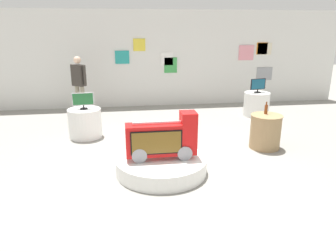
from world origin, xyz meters
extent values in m
plane|color=gray|center=(0.00, 0.00, 0.00)|extent=(30.00, 30.00, 0.00)
cube|color=silver|center=(0.00, 4.77, 1.51)|extent=(12.86, 0.10, 3.01)
cube|color=pink|center=(3.22, 4.70, 1.68)|extent=(0.51, 0.02, 0.48)
cube|color=gray|center=(3.91, 4.70, 0.98)|extent=(0.54, 0.02, 0.42)
cube|color=white|center=(0.58, 4.70, 1.52)|extent=(0.40, 0.02, 0.40)
cube|color=orange|center=(3.75, 4.70, 1.81)|extent=(0.36, 0.02, 0.38)
cube|color=yellow|center=(-0.28, 4.70, 1.96)|extent=(0.37, 0.02, 0.38)
cube|color=teal|center=(-0.83, 4.70, 1.58)|extent=(0.44, 0.02, 0.40)
cube|color=beige|center=(3.84, 4.70, 1.80)|extent=(0.49, 0.02, 0.38)
cube|color=green|center=(0.70, 4.70, 1.31)|extent=(0.41, 0.02, 0.48)
cylinder|color=white|center=(-0.23, -0.34, 0.14)|extent=(1.60, 1.60, 0.28)
cylinder|color=gray|center=(-0.62, -0.33, 0.40)|extent=(0.26, 0.38, 0.26)
cylinder|color=gray|center=(0.16, -0.34, 0.40)|extent=(0.26, 0.38, 0.26)
cube|color=red|center=(-0.23, -0.34, 0.63)|extent=(1.22, 0.33, 0.55)
cube|color=red|center=(0.24, -0.34, 1.00)|extent=(0.27, 0.33, 0.19)
cube|color=black|center=(-0.33, -0.51, 0.63)|extent=(0.87, 0.02, 0.41)
cube|color=brown|center=(-0.33, -0.51, 0.63)|extent=(0.83, 0.02, 0.37)
cube|color=#B2B2B7|center=(-0.23, -0.34, 0.93)|extent=(0.97, 0.03, 0.02)
cylinder|color=white|center=(2.99, 3.09, 0.34)|extent=(0.73, 0.73, 0.68)
cylinder|color=black|center=(2.99, 3.09, 0.69)|extent=(0.19, 0.19, 0.02)
cylinder|color=black|center=(2.99, 3.09, 0.73)|extent=(0.04, 0.04, 0.07)
cube|color=black|center=(2.99, 3.09, 0.92)|extent=(0.48, 0.15, 0.31)
cube|color=navy|center=(2.99, 3.07, 0.92)|extent=(0.44, 0.12, 0.28)
cylinder|color=white|center=(-1.76, 1.83, 0.34)|extent=(0.76, 0.76, 0.68)
cylinder|color=black|center=(-1.76, 1.83, 0.69)|extent=(0.18, 0.18, 0.02)
cylinder|color=black|center=(-1.76, 1.83, 0.73)|extent=(0.04, 0.04, 0.07)
cube|color=silver|center=(-1.76, 1.83, 0.91)|extent=(0.49, 0.08, 0.29)
cube|color=#1E5B2D|center=(-1.76, 1.81, 0.91)|extent=(0.45, 0.05, 0.26)
cylinder|color=#9E7F56|center=(2.10, 0.55, 0.36)|extent=(0.63, 0.63, 0.73)
cylinder|color=#9E7F56|center=(2.10, 0.55, 0.72)|extent=(0.66, 0.66, 0.02)
cylinder|color=brown|center=(2.12, 0.65, 0.82)|extent=(0.07, 0.07, 0.19)
cylinder|color=brown|center=(2.12, 0.65, 0.95)|extent=(0.03, 0.03, 0.07)
cylinder|color=gray|center=(-2.14, 3.74, 0.45)|extent=(0.12, 0.12, 0.90)
cylinder|color=gray|center=(-1.98, 3.62, 0.45)|extent=(0.12, 0.12, 0.90)
cube|color=#38332D|center=(-2.06, 3.68, 1.19)|extent=(0.42, 0.39, 0.59)
sphere|color=beige|center=(-2.06, 3.68, 1.62)|extent=(0.20, 0.20, 0.20)
cylinder|color=#38332D|center=(-2.25, 3.83, 1.22)|extent=(0.08, 0.08, 0.53)
cylinder|color=#38332D|center=(-1.88, 3.53, 1.22)|extent=(0.08, 0.08, 0.53)
camera|label=1|loc=(-0.85, -5.45, 2.47)|focal=33.83mm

